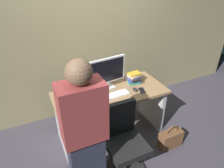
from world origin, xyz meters
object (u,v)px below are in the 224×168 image
Objects in this scene: person_at_desk at (85,138)px; mouse at (135,90)px; keyboard at (114,95)px; desk at (111,105)px; book_stack at (134,78)px; handbag at (170,139)px; cell_phone at (142,90)px; office_chair at (124,144)px; monitor at (108,72)px; cup_near_keyboard at (79,102)px.

mouse is (0.94, 0.65, -0.07)m from person_at_desk.
desk is at bearing 87.94° from keyboard.
keyboard is at bearing -156.09° from book_stack.
person_at_desk is 1.15m from mouse.
keyboard reaches higher than handbag.
cell_phone is (0.41, -0.05, -0.01)m from keyboard.
office_chair is 0.65m from person_at_desk.
handbag is at bearing -48.30° from monitor.
desk is 0.95× the size of person_at_desk.
office_chair is 2.49× the size of handbag.
office_chair is at bearing -130.14° from mouse.
person_at_desk is (-0.49, -0.11, 0.41)m from office_chair.
book_stack reaches higher than desk.
book_stack is (1.04, 0.85, -0.01)m from person_at_desk.
office_chair is at bearing -120.92° from cell_phone.
desk is 0.56m from cup_near_keyboard.
cup_near_keyboard is (0.14, 0.67, -0.05)m from person_at_desk.
mouse reaches higher than handbag.
mouse is 0.86m from handbag.
cell_phone is (0.54, 0.50, 0.33)m from office_chair.
book_stack is (0.41, -0.03, -0.17)m from monitor.
desk is 0.50m from cell_phone.
monitor is 1.26× the size of keyboard.
office_chair is at bearing -100.28° from monitor.
cell_phone is at bearing 42.62° from office_chair.
keyboard is at bearing 76.41° from office_chair.
person_at_desk reaches higher than book_stack.
keyboard is at bearing -170.36° from cell_phone.
monitor is (0.14, 0.77, 0.58)m from office_chair.
desk is 0.26m from keyboard.
person_at_desk is 1.09m from monitor.
desk reaches higher than handbag.
book_stack is (0.90, 0.18, 0.04)m from cup_near_keyboard.
cell_phone is (0.41, -0.16, 0.23)m from desk.
cup_near_keyboard is (-0.48, 0.01, 0.03)m from keyboard.
cup_near_keyboard is at bearing -168.87° from book_stack.
office_chair reaches higher than desk.
office_chair is at bearing -57.61° from cup_near_keyboard.
keyboard is (0.13, 0.55, 0.33)m from office_chair.
desk is 0.42m from mouse.
mouse is 0.23m from book_stack.
desk is 0.68m from office_chair.
keyboard reaches higher than desk.
office_chair is at bearing 13.09° from person_at_desk.
mouse is at bearing -20.04° from desk.
book_stack is (0.55, 0.73, 0.40)m from office_chair.
person_at_desk is 18.90× the size of cup_near_keyboard.
handbag is at bearing -40.07° from keyboard.
keyboard is 0.49m from cup_near_keyboard.
office_chair is (-0.13, -0.66, -0.10)m from desk.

